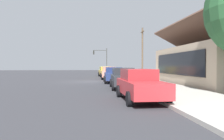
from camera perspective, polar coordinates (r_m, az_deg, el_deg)
The scene contains 12 objects.
ground_plane at distance 24.64m, azimuth -6.20°, elevation -2.96°, with size 120.00×120.00×0.00m, color #38383D.
sidewalk_curb at distance 25.21m, azimuth 6.65°, elevation -2.69°, with size 60.00×4.20×0.16m, color beige.
car_seafoam at distance 40.99m, azimuth -2.14°, elevation -0.16°, with size 4.61×2.05×1.59m.
car_mustard at distance 35.31m, azimuth -1.69°, elevation -0.38°, with size 4.52×2.22×1.59m.
car_coral at distance 29.18m, azimuth -0.79°, elevation -0.71°, with size 4.47×2.20×1.59m.
car_navy at distance 23.03m, azimuth 0.48°, elevation -1.21°, with size 4.45×2.15×1.59m.
car_charcoal at distance 17.29m, azimuth 2.89°, elevation -2.02°, with size 4.67×2.10×1.59m.
car_cherry at distance 11.43m, azimuth 7.11°, elevation -3.68°, with size 4.71×2.04×1.59m.
storefront_building at distance 22.85m, azimuth 25.29°, elevation 1.37°, with size 13.46×8.14×5.71m.
traffic_light_main at distance 44.93m, azimuth -2.71°, elevation 3.37°, with size 0.37×2.79×5.20m.
utility_pole_wooden at distance 34.45m, azimuth 7.75°, elevation 4.76°, with size 1.80×0.24×7.50m.
fire_hydrant_red at distance 20.13m, azimuth 5.72°, elevation -2.47°, with size 0.22×0.22×0.71m.
Camera 1 is at (24.58, 0.24, 1.78)m, focal length 35.86 mm.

